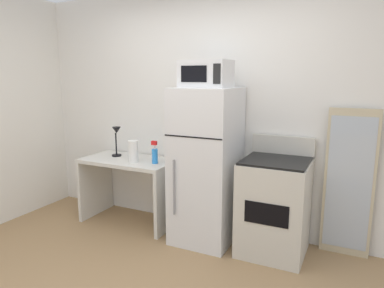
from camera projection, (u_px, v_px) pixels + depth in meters
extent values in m
cube|color=white|center=(211.00, 111.00, 3.86)|extent=(5.00, 0.10, 2.60)
cube|color=silver|center=(129.00, 161.00, 4.02)|extent=(1.07, 0.58, 0.04)
cube|color=silver|center=(96.00, 186.00, 4.31)|extent=(0.04, 0.58, 0.71)
cube|color=silver|center=(169.00, 199.00, 3.87)|extent=(0.04, 0.58, 0.71)
cylinder|color=black|center=(117.00, 155.00, 4.16)|extent=(0.11, 0.11, 0.02)
cylinder|color=black|center=(116.00, 144.00, 4.13)|extent=(0.02, 0.02, 0.26)
cone|color=black|center=(117.00, 130.00, 4.07)|extent=(0.10, 0.10, 0.08)
cylinder|color=white|center=(133.00, 151.00, 3.85)|extent=(0.11, 0.11, 0.24)
cylinder|color=#2D8CEA|center=(155.00, 156.00, 3.80)|extent=(0.06, 0.06, 0.16)
cylinder|color=white|center=(155.00, 147.00, 3.78)|extent=(0.02, 0.02, 0.04)
cube|color=red|center=(154.00, 143.00, 3.76)|extent=(0.06, 0.03, 0.04)
cube|color=white|center=(206.00, 166.00, 3.56)|extent=(0.59, 0.64, 1.57)
cube|color=black|center=(192.00, 137.00, 3.21)|extent=(0.58, 0.00, 0.01)
cylinder|color=gray|center=(174.00, 187.00, 3.38)|extent=(0.02, 0.02, 0.55)
cube|color=silver|center=(206.00, 74.00, 3.37)|extent=(0.46, 0.34, 0.26)
cube|color=black|center=(194.00, 74.00, 3.24)|extent=(0.26, 0.01, 0.15)
cube|color=black|center=(217.00, 74.00, 3.14)|extent=(0.07, 0.01, 0.18)
cube|color=beige|center=(274.00, 208.00, 3.35)|extent=(0.61, 0.60, 0.90)
cube|color=black|center=(276.00, 161.00, 3.26)|extent=(0.59, 0.58, 0.02)
cube|color=beige|center=(283.00, 145.00, 3.49)|extent=(0.61, 0.04, 0.18)
cube|color=black|center=(266.00, 214.00, 3.07)|extent=(0.39, 0.01, 0.20)
cube|color=#C6B793|center=(349.00, 184.00, 3.26)|extent=(0.44, 0.03, 1.40)
cube|color=#B2BCC6|center=(349.00, 184.00, 3.25)|extent=(0.39, 0.00, 1.26)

